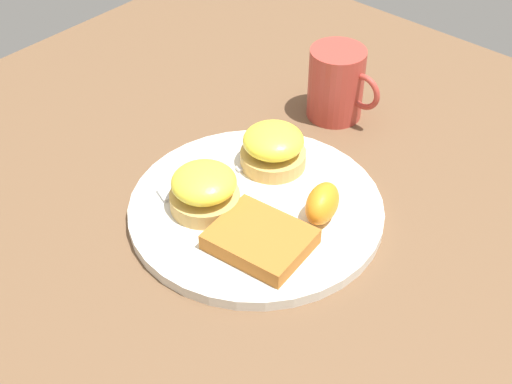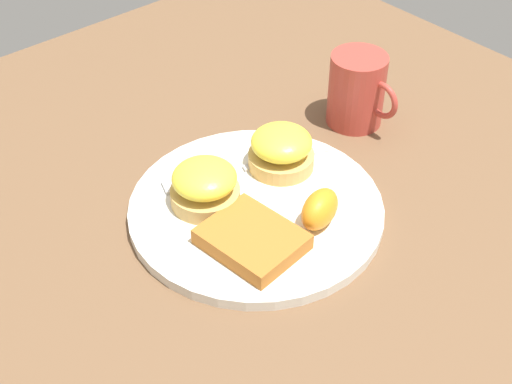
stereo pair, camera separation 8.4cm
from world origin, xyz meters
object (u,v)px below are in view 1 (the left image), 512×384
(sandwich_benedict_left, at_px, (273,148))
(orange_wedge, at_px, (322,203))
(sandwich_benedict_right, at_px, (204,190))
(hashbrown_patty, at_px, (260,239))
(fork, at_px, (231,172))
(cup, at_px, (337,84))

(sandwich_benedict_left, xyz_separation_m, orange_wedge, (0.11, -0.04, -0.00))
(sandwich_benedict_right, xyz_separation_m, hashbrown_patty, (0.09, -0.01, -0.02))
(sandwich_benedict_left, xyz_separation_m, sandwich_benedict_right, (-0.01, -0.12, 0.00))
(sandwich_benedict_left, relative_size, fork, 0.39)
(cup, bearing_deg, hashbrown_patty, -69.65)
(hashbrown_patty, distance_m, fork, 0.13)
(orange_wedge, bearing_deg, sandwich_benedict_left, 159.98)
(hashbrown_patty, xyz_separation_m, fork, (-0.11, 0.07, -0.01))
(orange_wedge, height_order, fork, orange_wedge)
(fork, bearing_deg, sandwich_benedict_left, 61.17)
(hashbrown_patty, relative_size, fork, 0.49)
(sandwich_benedict_left, relative_size, hashbrown_patty, 0.79)
(sandwich_benedict_left, xyz_separation_m, fork, (-0.03, -0.05, -0.02))
(hashbrown_patty, distance_m, cup, 0.30)
(hashbrown_patty, height_order, orange_wedge, orange_wedge)
(cup, bearing_deg, sandwich_benedict_right, -87.60)
(sandwich_benedict_right, height_order, fork, sandwich_benedict_right)
(orange_wedge, bearing_deg, sandwich_benedict_right, -146.68)
(orange_wedge, relative_size, cup, 0.54)
(sandwich_benedict_left, relative_size, orange_wedge, 1.39)
(sandwich_benedict_right, distance_m, fork, 0.07)
(sandwich_benedict_left, distance_m, hashbrown_patty, 0.15)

